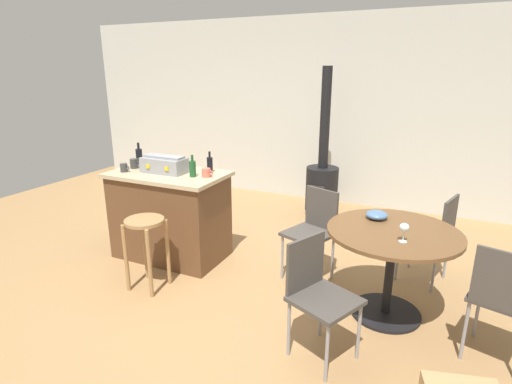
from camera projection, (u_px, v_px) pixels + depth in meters
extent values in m
plane|color=#A37A4C|center=(217.00, 280.00, 3.88)|extent=(8.80, 8.80, 0.00)
cube|color=beige|center=(313.00, 111.00, 6.02)|extent=(8.00, 0.10, 2.70)
cube|color=brown|center=(170.00, 217.00, 4.27)|extent=(1.14, 0.64, 0.89)
cube|color=tan|center=(168.00, 174.00, 4.13)|extent=(1.20, 0.70, 0.04)
cylinder|color=#A37A4C|center=(168.00, 252.00, 3.72)|extent=(0.04, 0.04, 0.64)
cylinder|color=#A37A4C|center=(145.00, 247.00, 3.83)|extent=(0.04, 0.04, 0.64)
cylinder|color=#A37A4C|center=(126.00, 258.00, 3.60)|extent=(0.04, 0.04, 0.64)
cylinder|color=#A37A4C|center=(149.00, 264.00, 3.49)|extent=(0.04, 0.04, 0.64)
cylinder|color=#A37A4C|center=(144.00, 221.00, 3.56)|extent=(0.35, 0.35, 0.03)
cylinder|color=black|center=(385.00, 312.00, 3.34)|extent=(0.57, 0.57, 0.02)
cylinder|color=black|center=(389.00, 275.00, 3.23)|extent=(0.07, 0.07, 0.72)
cylinder|color=brown|center=(394.00, 232.00, 3.13)|extent=(1.03, 1.03, 0.03)
cube|color=#47423D|center=(308.00, 234.00, 3.77)|extent=(0.51, 0.51, 0.03)
cube|color=#47423D|center=(322.00, 209.00, 3.84)|extent=(0.35, 0.15, 0.40)
cylinder|color=gray|center=(333.00, 257.00, 3.84)|extent=(0.02, 0.02, 0.45)
cylinder|color=gray|center=(305.00, 247.00, 4.07)|extent=(0.02, 0.02, 0.45)
cylinder|color=gray|center=(282.00, 257.00, 3.84)|extent=(0.02, 0.02, 0.45)
cylinder|color=gray|center=(310.00, 269.00, 3.61)|extent=(0.02, 0.02, 0.45)
cube|color=#47423D|center=(325.00, 300.00, 2.71)|extent=(0.53, 0.53, 0.03)
cube|color=#47423D|center=(306.00, 264.00, 2.79)|extent=(0.17, 0.34, 0.40)
cylinder|color=gray|center=(321.00, 310.00, 3.01)|extent=(0.02, 0.02, 0.43)
cylinder|color=gray|center=(289.00, 328.00, 2.80)|extent=(0.02, 0.02, 0.43)
cylinder|color=gray|center=(327.00, 353.00, 2.55)|extent=(0.02, 0.02, 0.43)
cylinder|color=gray|center=(359.00, 331.00, 2.76)|extent=(0.02, 0.02, 0.43)
cube|color=#47423D|center=(505.00, 298.00, 2.69)|extent=(0.50, 0.50, 0.03)
cube|color=#47423D|center=(504.00, 282.00, 2.50)|extent=(0.35, 0.13, 0.40)
cylinder|color=gray|center=(465.00, 330.00, 2.75)|extent=(0.02, 0.02, 0.46)
cylinder|color=gray|center=(478.00, 309.00, 3.00)|extent=(0.02, 0.02, 0.46)
cube|color=#47423D|center=(425.00, 235.00, 3.76)|extent=(0.50, 0.50, 0.03)
cube|color=#47423D|center=(449.00, 220.00, 3.58)|extent=(0.12, 0.35, 0.40)
cylinder|color=gray|center=(434.00, 270.00, 3.60)|extent=(0.02, 0.02, 0.44)
cylinder|color=gray|center=(446.00, 257.00, 3.85)|extent=(0.02, 0.02, 0.44)
cylinder|color=gray|center=(411.00, 247.00, 4.06)|extent=(0.02, 0.02, 0.44)
cylinder|color=gray|center=(397.00, 259.00, 3.82)|extent=(0.02, 0.02, 0.44)
cylinder|color=black|center=(320.00, 212.00, 5.65)|extent=(0.37, 0.37, 0.06)
cylinder|color=black|center=(322.00, 189.00, 5.55)|extent=(0.44, 0.44, 0.61)
cube|color=#2D2826|center=(317.00, 193.00, 5.36)|extent=(0.20, 0.02, 0.20)
cylinder|color=black|center=(325.00, 118.00, 5.27)|extent=(0.13, 0.13, 1.32)
cube|color=gray|center=(164.00, 165.00, 4.11)|extent=(0.46, 0.22, 0.15)
cube|color=gray|center=(164.00, 157.00, 4.08)|extent=(0.44, 0.13, 0.02)
cube|color=yellow|center=(148.00, 166.00, 4.06)|extent=(0.04, 0.01, 0.04)
cube|color=yellow|center=(167.00, 169.00, 3.96)|extent=(0.04, 0.01, 0.04)
cylinder|color=#194C23|center=(193.00, 169.00, 3.95)|extent=(0.06, 0.06, 0.16)
cylinder|color=#194C23|center=(192.00, 158.00, 3.92)|extent=(0.02, 0.02, 0.06)
cylinder|color=black|center=(139.00, 157.00, 4.44)|extent=(0.07, 0.07, 0.18)
cylinder|color=black|center=(138.00, 146.00, 4.40)|extent=(0.03, 0.03, 0.07)
cylinder|color=black|center=(210.00, 165.00, 4.12)|extent=(0.06, 0.06, 0.16)
cylinder|color=black|center=(209.00, 154.00, 4.09)|extent=(0.02, 0.02, 0.06)
cylinder|color=#DB6651|center=(206.00, 173.00, 3.95)|extent=(0.09, 0.09, 0.09)
torus|color=#DB6651|center=(211.00, 173.00, 3.92)|extent=(0.05, 0.01, 0.05)
cylinder|color=#383838|center=(134.00, 164.00, 4.30)|extent=(0.08, 0.08, 0.10)
torus|color=#383838|center=(138.00, 163.00, 4.27)|extent=(0.05, 0.01, 0.05)
cylinder|color=#383838|center=(124.00, 168.00, 4.15)|extent=(0.07, 0.07, 0.09)
torus|color=#383838|center=(127.00, 168.00, 4.13)|extent=(0.05, 0.01, 0.05)
cylinder|color=white|center=(151.00, 162.00, 4.38)|extent=(0.08, 0.08, 0.09)
torus|color=white|center=(155.00, 162.00, 4.36)|extent=(0.05, 0.01, 0.05)
cylinder|color=silver|center=(403.00, 241.00, 2.92)|extent=(0.06, 0.06, 0.00)
cylinder|color=silver|center=(403.00, 236.00, 2.90)|extent=(0.01, 0.01, 0.08)
ellipsoid|color=silver|center=(404.00, 227.00, 2.88)|extent=(0.07, 0.07, 0.06)
ellipsoid|color=#4C7099|center=(377.00, 215.00, 3.35)|extent=(0.18, 0.18, 0.07)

